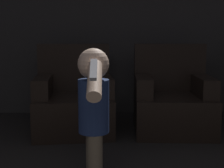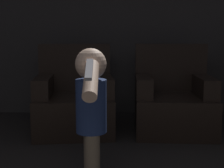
% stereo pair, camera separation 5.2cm
% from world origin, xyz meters
% --- Properties ---
extents(wall_back, '(8.40, 0.05, 2.60)m').
position_xyz_m(wall_back, '(0.00, 4.50, 1.30)').
color(wall_back, '#33302D').
rests_on(wall_back, ground_plane).
extents(armchair_left, '(0.86, 0.86, 0.92)m').
position_xyz_m(armchair_left, '(-0.19, 3.70, 0.32)').
color(armchair_left, black).
rests_on(armchair_left, ground_plane).
extents(armchair_right, '(0.83, 0.83, 0.92)m').
position_xyz_m(armchair_right, '(0.85, 3.70, 0.32)').
color(armchair_right, black).
rests_on(armchair_right, ground_plane).
extents(person_toddler, '(0.20, 0.63, 0.92)m').
position_xyz_m(person_toddler, '(0.07, 2.42, 0.54)').
color(person_toddler, brown).
rests_on(person_toddler, ground_plane).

